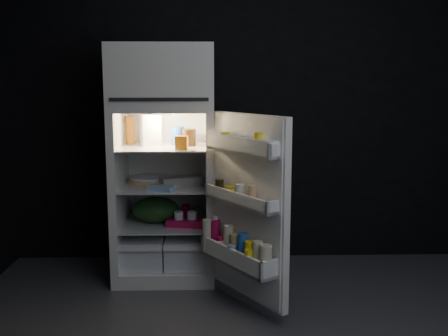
{
  "coord_description": "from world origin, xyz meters",
  "views": [
    {
      "loc": [
        -0.33,
        -2.7,
        1.52
      ],
      "look_at": [
        -0.24,
        1.0,
        0.9
      ],
      "focal_mm": 42.0,
      "sensor_mm": 36.0,
      "label": 1
    }
  ],
  "objects_px": {
    "refrigerator": "(165,154)",
    "egg_carton": "(182,181)",
    "yogurt_tray": "(187,222)",
    "fridge_door": "(245,211)",
    "milk_jug": "(150,130)"
  },
  "relations": [
    {
      "from": "refrigerator",
      "to": "egg_carton",
      "type": "xyz_separation_m",
      "value": [
        0.14,
        -0.1,
        -0.19
      ]
    },
    {
      "from": "egg_carton",
      "to": "yogurt_tray",
      "type": "xyz_separation_m",
      "value": [
        0.03,
        -0.05,
        -0.31
      ]
    },
    {
      "from": "refrigerator",
      "to": "yogurt_tray",
      "type": "height_order",
      "value": "refrigerator"
    },
    {
      "from": "fridge_door",
      "to": "yogurt_tray",
      "type": "height_order",
      "value": "fridge_door"
    },
    {
      "from": "milk_jug",
      "to": "egg_carton",
      "type": "relative_size",
      "value": 0.74
    },
    {
      "from": "milk_jug",
      "to": "yogurt_tray",
      "type": "distance_m",
      "value": 0.76
    },
    {
      "from": "egg_carton",
      "to": "fridge_door",
      "type": "bearing_deg",
      "value": -73.73
    },
    {
      "from": "refrigerator",
      "to": "fridge_door",
      "type": "height_order",
      "value": "refrigerator"
    },
    {
      "from": "fridge_door",
      "to": "refrigerator",
      "type": "bearing_deg",
      "value": 129.79
    },
    {
      "from": "milk_jug",
      "to": "refrigerator",
      "type": "bearing_deg",
      "value": -21.91
    },
    {
      "from": "yogurt_tray",
      "to": "egg_carton",
      "type": "bearing_deg",
      "value": 136.95
    },
    {
      "from": "milk_jug",
      "to": "yogurt_tray",
      "type": "bearing_deg",
      "value": -45.89
    },
    {
      "from": "refrigerator",
      "to": "yogurt_tray",
      "type": "xyz_separation_m",
      "value": [
        0.17,
        -0.14,
        -0.5
      ]
    },
    {
      "from": "milk_jug",
      "to": "egg_carton",
      "type": "height_order",
      "value": "milk_jug"
    },
    {
      "from": "refrigerator",
      "to": "fridge_door",
      "type": "distance_m",
      "value": 0.94
    }
  ]
}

